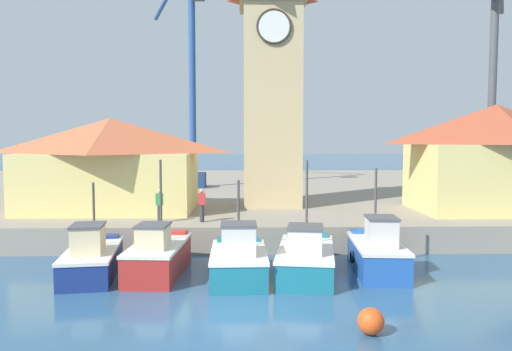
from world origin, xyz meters
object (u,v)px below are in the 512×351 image
(fishing_boat_mid_left, at_px, (306,257))
(port_crane_near, at_px, (191,98))
(mooring_buoy, at_px, (371,321))
(clock_tower, at_px, (272,79))
(warehouse_left, at_px, (111,163))
(dock_worker_near_tower, at_px, (160,205))
(dock_worker_along_quay, at_px, (202,205))
(port_crane_far, at_px, (492,98))
(fishing_boat_left_outer, at_px, (158,256))
(fishing_boat_far_left, at_px, (92,258))
(fishing_boat_left_inner, at_px, (239,260))
(fishing_boat_center, at_px, (377,253))
(warehouse_right, at_px, (495,157))

(fishing_boat_mid_left, bearing_deg, port_crane_near, 106.90)
(fishing_boat_mid_left, bearing_deg, mooring_buoy, -79.80)
(clock_tower, xyz_separation_m, warehouse_left, (-9.15, -1.78, -4.91))
(dock_worker_near_tower, distance_m, dock_worker_along_quay, 2.03)
(port_crane_far, bearing_deg, warehouse_left, -162.69)
(warehouse_left, bearing_deg, fishing_boat_left_outer, -65.09)
(fishing_boat_far_left, relative_size, port_crane_near, 0.26)
(port_crane_far, bearing_deg, fishing_boat_left_inner, -136.03)
(clock_tower, bearing_deg, dock_worker_along_quay, -122.07)
(warehouse_left, bearing_deg, fishing_boat_center, -34.37)
(warehouse_left, xyz_separation_m, port_crane_far, (25.48, 7.94, 4.30))
(fishing_boat_center, bearing_deg, fishing_boat_far_left, -179.00)
(fishing_boat_far_left, height_order, mooring_buoy, fishing_boat_far_left)
(port_crane_near, bearing_deg, port_crane_far, -13.46)
(fishing_boat_left_outer, distance_m, port_crane_near, 23.59)
(port_crane_far, distance_m, mooring_buoy, 28.26)
(fishing_boat_far_left, height_order, fishing_boat_center, fishing_boat_center)
(fishing_boat_center, xyz_separation_m, clock_tower, (-3.64, 10.53, 8.04))
(fishing_boat_center, relative_size, dock_worker_along_quay, 2.79)
(port_crane_near, bearing_deg, dock_worker_along_quay, -82.30)
(fishing_boat_mid_left, height_order, fishing_boat_center, fishing_boat_mid_left)
(fishing_boat_mid_left, bearing_deg, warehouse_right, 35.66)
(warehouse_right, bearing_deg, mooring_buoy, -126.39)
(warehouse_right, bearing_deg, fishing_boat_left_outer, -154.92)
(warehouse_right, bearing_deg, port_crane_near, 142.25)
(fishing_boat_left_inner, height_order, port_crane_far, port_crane_far)
(fishing_boat_far_left, bearing_deg, fishing_boat_mid_left, -1.04)
(fishing_boat_left_outer, xyz_separation_m, port_crane_far, (21.34, 16.86, 7.46))
(fishing_boat_mid_left, relative_size, warehouse_left, 0.55)
(fishing_boat_center, distance_m, clock_tower, 13.73)
(fishing_boat_left_outer, xyz_separation_m, mooring_buoy, (6.81, -6.07, -0.40))
(fishing_boat_mid_left, xyz_separation_m, clock_tower, (-0.74, 10.87, 8.13))
(clock_tower, height_order, port_crane_near, port_crane_near)
(fishing_boat_left_outer, bearing_deg, dock_worker_near_tower, 98.78)
(fishing_boat_mid_left, xyz_separation_m, fishing_boat_center, (2.90, 0.35, 0.09))
(fishing_boat_far_left, xyz_separation_m, warehouse_left, (-1.59, 8.94, 3.22))
(port_crane_far, distance_m, dock_worker_along_quay, 24.18)
(port_crane_far, height_order, mooring_buoy, port_crane_far)
(warehouse_left, height_order, dock_worker_along_quay, warehouse_left)
(fishing_boat_center, distance_m, warehouse_left, 15.81)
(fishing_boat_left_outer, height_order, mooring_buoy, fishing_boat_left_outer)
(fishing_boat_far_left, relative_size, warehouse_right, 0.56)
(mooring_buoy, bearing_deg, fishing_boat_mid_left, 100.20)
(dock_worker_near_tower, bearing_deg, clock_tower, 46.35)
(dock_worker_near_tower, bearing_deg, fishing_boat_far_left, -111.25)
(mooring_buoy, relative_size, dock_worker_along_quay, 0.46)
(fishing_boat_center, distance_m, dock_worker_along_quay, 8.77)
(warehouse_right, height_order, mooring_buoy, warehouse_right)
(fishing_boat_left_outer, xyz_separation_m, dock_worker_near_tower, (-0.72, 4.69, 1.35))
(dock_worker_along_quay, bearing_deg, fishing_boat_mid_left, -48.10)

